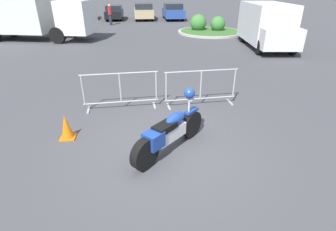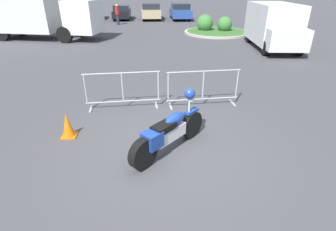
{
  "view_description": "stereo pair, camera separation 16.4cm",
  "coord_description": "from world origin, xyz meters",
  "px_view_note": "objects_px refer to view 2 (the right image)",
  "views": [
    {
      "loc": [
        -0.5,
        -4.75,
        3.26
      ],
      "look_at": [
        0.04,
        0.39,
        0.65
      ],
      "focal_mm": 28.0,
      "sensor_mm": 36.0,
      "label": 1
    },
    {
      "loc": [
        -0.33,
        -4.76,
        3.26
      ],
      "look_at": [
        0.04,
        0.39,
        0.65
      ],
      "focal_mm": 28.0,
      "sensor_mm": 36.0,
      "label": 2
    }
  ],
  "objects_px": {
    "parked_car_white": "(92,12)",
    "parked_car_tan": "(151,11)",
    "delivery_van": "(273,25)",
    "pedestrian": "(117,14)",
    "parked_car_red": "(31,12)",
    "box_truck": "(32,12)",
    "crowd_barrier_near": "(123,90)",
    "parked_car_silver": "(63,11)",
    "parked_car_black": "(122,12)",
    "parked_car_blue": "(180,11)",
    "crowd_barrier_far": "(203,88)",
    "traffic_cone": "(68,125)",
    "motorcycle": "(169,131)"
  },
  "relations": [
    {
      "from": "parked_car_red",
      "to": "traffic_cone",
      "type": "bearing_deg",
      "value": -158.05
    },
    {
      "from": "box_truck",
      "to": "parked_car_tan",
      "type": "distance_m",
      "value": 12.53
    },
    {
      "from": "delivery_van",
      "to": "parked_car_blue",
      "type": "height_order",
      "value": "delivery_van"
    },
    {
      "from": "delivery_van",
      "to": "pedestrian",
      "type": "distance_m",
      "value": 13.61
    },
    {
      "from": "parked_car_silver",
      "to": "parked_car_tan",
      "type": "relative_size",
      "value": 1.0
    },
    {
      "from": "motorcycle",
      "to": "box_truck",
      "type": "xyz_separation_m",
      "value": [
        -7.64,
        13.48,
        1.16
      ]
    },
    {
      "from": "crowd_barrier_far",
      "to": "parked_car_white",
      "type": "relative_size",
      "value": 0.49
    },
    {
      "from": "parked_car_tan",
      "to": "parked_car_silver",
      "type": "bearing_deg",
      "value": 86.78
    },
    {
      "from": "delivery_van",
      "to": "pedestrian",
      "type": "bearing_deg",
      "value": -130.23
    },
    {
      "from": "parked_car_red",
      "to": "parked_car_white",
      "type": "height_order",
      "value": "parked_car_red"
    },
    {
      "from": "parked_car_black",
      "to": "delivery_van",
      "type": "bearing_deg",
      "value": -145.88
    },
    {
      "from": "crowd_barrier_far",
      "to": "delivery_van",
      "type": "relative_size",
      "value": 0.41
    },
    {
      "from": "pedestrian",
      "to": "parked_car_red",
      "type": "bearing_deg",
      "value": -51.61
    },
    {
      "from": "parked_car_blue",
      "to": "parked_car_black",
      "type": "bearing_deg",
      "value": 85.84
    },
    {
      "from": "parked_car_red",
      "to": "parked_car_white",
      "type": "bearing_deg",
      "value": -89.42
    },
    {
      "from": "parked_car_tan",
      "to": "pedestrian",
      "type": "distance_m",
      "value": 4.82
    },
    {
      "from": "delivery_van",
      "to": "crowd_barrier_far",
      "type": "bearing_deg",
      "value": -29.53
    },
    {
      "from": "delivery_van",
      "to": "box_truck",
      "type": "bearing_deg",
      "value": -98.86
    },
    {
      "from": "box_truck",
      "to": "delivery_van",
      "type": "relative_size",
      "value": 1.55
    },
    {
      "from": "crowd_barrier_far",
      "to": "crowd_barrier_near",
      "type": "bearing_deg",
      "value": 180.0
    },
    {
      "from": "parked_car_white",
      "to": "parked_car_tan",
      "type": "bearing_deg",
      "value": -92.16
    },
    {
      "from": "pedestrian",
      "to": "traffic_cone",
      "type": "bearing_deg",
      "value": 64.39
    },
    {
      "from": "motorcycle",
      "to": "box_truck",
      "type": "relative_size",
      "value": 0.21
    },
    {
      "from": "box_truck",
      "to": "parked_car_tan",
      "type": "height_order",
      "value": "box_truck"
    },
    {
      "from": "parked_car_tan",
      "to": "box_truck",
      "type": "bearing_deg",
      "value": 142.14
    },
    {
      "from": "pedestrian",
      "to": "parked_car_black",
      "type": "bearing_deg",
      "value": -118.06
    },
    {
      "from": "crowd_barrier_far",
      "to": "traffic_cone",
      "type": "height_order",
      "value": "crowd_barrier_far"
    },
    {
      "from": "crowd_barrier_near",
      "to": "parked_car_red",
      "type": "height_order",
      "value": "parked_car_red"
    },
    {
      "from": "crowd_barrier_far",
      "to": "parked_car_blue",
      "type": "xyz_separation_m",
      "value": [
        1.7,
        20.83,
        0.21
      ]
    },
    {
      "from": "crowd_barrier_near",
      "to": "parked_car_silver",
      "type": "distance_m",
      "value": 22.85
    },
    {
      "from": "parked_car_black",
      "to": "crowd_barrier_near",
      "type": "bearing_deg",
      "value": -175.61
    },
    {
      "from": "parked_car_silver",
      "to": "traffic_cone",
      "type": "relative_size",
      "value": 7.56
    },
    {
      "from": "parked_car_red",
      "to": "parked_car_black",
      "type": "relative_size",
      "value": 1.09
    },
    {
      "from": "parked_car_red",
      "to": "parked_car_silver",
      "type": "xyz_separation_m",
      "value": [
        2.91,
        0.36,
        0.02
      ]
    },
    {
      "from": "motorcycle",
      "to": "parked_car_blue",
      "type": "distance_m",
      "value": 23.3
    },
    {
      "from": "pedestrian",
      "to": "box_truck",
      "type": "bearing_deg",
      "value": 25.18
    },
    {
      "from": "crowd_barrier_far",
      "to": "parked_car_black",
      "type": "bearing_deg",
      "value": 101.02
    },
    {
      "from": "parked_car_red",
      "to": "parked_car_tan",
      "type": "bearing_deg",
      "value": -90.79
    },
    {
      "from": "crowd_barrier_far",
      "to": "parked_car_blue",
      "type": "height_order",
      "value": "parked_car_blue"
    },
    {
      "from": "parked_car_white",
      "to": "traffic_cone",
      "type": "bearing_deg",
      "value": -171.65
    },
    {
      "from": "parked_car_black",
      "to": "parked_car_blue",
      "type": "distance_m",
      "value": 5.84
    },
    {
      "from": "crowd_barrier_far",
      "to": "parked_car_white",
      "type": "distance_m",
      "value": 22.42
    },
    {
      "from": "crowd_barrier_near",
      "to": "parked_car_red",
      "type": "bearing_deg",
      "value": 116.5
    },
    {
      "from": "parked_car_blue",
      "to": "parked_car_silver",
      "type": "bearing_deg",
      "value": 86.04
    },
    {
      "from": "crowd_barrier_far",
      "to": "parked_car_red",
      "type": "distance_m",
      "value": 24.78
    },
    {
      "from": "parked_car_silver",
      "to": "parked_car_blue",
      "type": "height_order",
      "value": "parked_car_blue"
    },
    {
      "from": "crowd_barrier_far",
      "to": "pedestrian",
      "type": "relative_size",
      "value": 1.27
    },
    {
      "from": "motorcycle",
      "to": "crowd_barrier_far",
      "type": "bearing_deg",
      "value": 18.13
    },
    {
      "from": "box_truck",
      "to": "parked_car_tan",
      "type": "xyz_separation_m",
      "value": [
        7.58,
        9.93,
        -0.87
      ]
    },
    {
      "from": "crowd_barrier_near",
      "to": "box_truck",
      "type": "distance_m",
      "value": 12.97
    }
  ]
}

